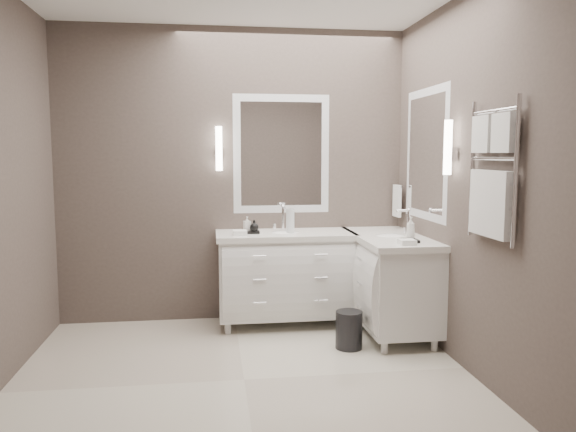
{
  "coord_description": "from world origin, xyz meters",
  "views": [
    {
      "loc": [
        -0.21,
        -3.73,
        1.56
      ],
      "look_at": [
        0.4,
        0.7,
        1.06
      ],
      "focal_mm": 35.0,
      "sensor_mm": 36.0,
      "label": 1
    }
  ],
  "objects": [
    {
      "name": "soap_bottle_a",
      "position": [
        0.11,
        1.22,
        0.94
      ],
      "size": [
        0.07,
        0.07,
        0.13
      ],
      "primitive_type": "imported",
      "rotation": [
        0.0,
        0.0,
        0.28
      ],
      "color": "white",
      "rests_on": "amenity_tray_back"
    },
    {
      "name": "vanity_right",
      "position": [
        1.33,
        0.9,
        0.49
      ],
      "size": [
        0.59,
        1.24,
        0.97
      ],
      "color": "white",
      "rests_on": "floor"
    },
    {
      "name": "water_bottle",
      "position": [
        0.49,
        1.16,
        0.96
      ],
      "size": [
        0.09,
        0.09,
        0.22
      ],
      "primitive_type": "cylinder",
      "rotation": [
        0.0,
        0.0,
        0.23
      ],
      "color": "silver",
      "rests_on": "vanity_back"
    },
    {
      "name": "mirror_back",
      "position": [
        0.45,
        1.49,
        1.55
      ],
      "size": [
        0.9,
        0.02,
        1.1
      ],
      "color": "white",
      "rests_on": "wall_back"
    },
    {
      "name": "towel_ladder",
      "position": [
        1.55,
        -0.4,
        1.39
      ],
      "size": [
        0.06,
        0.58,
        0.9
      ],
      "color": "white",
      "rests_on": "wall_right"
    },
    {
      "name": "mirror_right",
      "position": [
        1.59,
        0.8,
        1.55
      ],
      "size": [
        0.02,
        0.9,
        1.1
      ],
      "color": "white",
      "rests_on": "wall_right"
    },
    {
      "name": "vanity_back",
      "position": [
        0.45,
        1.23,
        0.49
      ],
      "size": [
        1.24,
        0.59,
        0.97
      ],
      "color": "white",
      "rests_on": "floor"
    },
    {
      "name": "wall_front",
      "position": [
        0.0,
        -1.5,
        1.35
      ],
      "size": [
        3.2,
        0.01,
        2.7
      ],
      "primitive_type": "cube",
      "color": "#4B413C",
      "rests_on": "floor"
    },
    {
      "name": "amenity_tray_right",
      "position": [
        1.37,
        0.53,
        0.86
      ],
      "size": [
        0.12,
        0.16,
        0.02
      ],
      "primitive_type": "cube",
      "rotation": [
        0.0,
        0.0,
        -0.04
      ],
      "color": "black",
      "rests_on": "vanity_right"
    },
    {
      "name": "sconce_right",
      "position": [
        1.53,
        0.22,
        1.59
      ],
      "size": [
        0.06,
        0.06,
        0.4
      ],
      "color": "white",
      "rests_on": "wall_right"
    },
    {
      "name": "wall_back",
      "position": [
        0.0,
        1.5,
        1.35
      ],
      "size": [
        3.2,
        0.01,
        2.7
      ],
      "primitive_type": "cube",
      "color": "#4B413C",
      "rests_on": "floor"
    },
    {
      "name": "towel_bar_corner",
      "position": [
        1.54,
        1.36,
        1.12
      ],
      "size": [
        0.03,
        0.22,
        0.3
      ],
      "color": "white",
      "rests_on": "wall_right"
    },
    {
      "name": "soap_bottle_b",
      "position": [
        0.17,
        1.17,
        0.92
      ],
      "size": [
        0.1,
        0.1,
        0.1
      ],
      "primitive_type": "imported",
      "rotation": [
        0.0,
        0.0,
        -0.43
      ],
      "color": "black",
      "rests_on": "amenity_tray_back"
    },
    {
      "name": "amenity_tray_back",
      "position": [
        0.14,
        1.2,
        0.86
      ],
      "size": [
        0.16,
        0.12,
        0.02
      ],
      "primitive_type": "cube",
      "rotation": [
        0.0,
        0.0,
        -0.04
      ],
      "color": "black",
      "rests_on": "vanity_back"
    },
    {
      "name": "waste_bin",
      "position": [
        0.87,
        0.52,
        0.15
      ],
      "size": [
        0.23,
        0.23,
        0.3
      ],
      "primitive_type": "cylinder",
      "rotation": [
        0.0,
        0.0,
        0.09
      ],
      "color": "black",
      "rests_on": "floor"
    },
    {
      "name": "soap_bottle_c",
      "position": [
        1.37,
        0.53,
        0.96
      ],
      "size": [
        0.07,
        0.07,
        0.18
      ],
      "primitive_type": "imported",
      "rotation": [
        0.0,
        0.0,
        0.0
      ],
      "color": "white",
      "rests_on": "amenity_tray_right"
    },
    {
      "name": "floor",
      "position": [
        0.0,
        0.0,
        -0.01
      ],
      "size": [
        3.2,
        3.0,
        0.01
      ],
      "primitive_type": "cube",
      "color": "beige",
      "rests_on": "ground"
    },
    {
      "name": "wall_right",
      "position": [
        1.6,
        0.0,
        1.35
      ],
      "size": [
        0.01,
        3.0,
        2.7
      ],
      "primitive_type": "cube",
      "color": "#4B413C",
      "rests_on": "floor"
    },
    {
      "name": "sconce_back",
      "position": [
        -0.13,
        1.43,
        1.59
      ],
      "size": [
        0.06,
        0.06,
        0.4
      ],
      "color": "white",
      "rests_on": "wall_back"
    }
  ]
}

